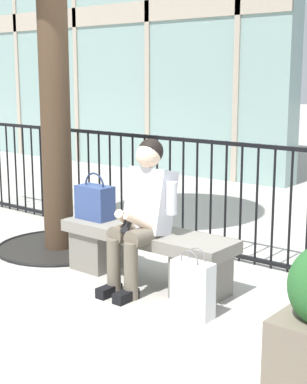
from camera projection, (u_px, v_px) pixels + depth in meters
The scene contains 6 objects.
ground_plane at pixel (146, 281), 4.92m from camera, with size 60.00×60.00×0.00m, color #B2ADA3.
stone_bench at pixel (146, 250), 4.86m from camera, with size 1.60×0.44×0.45m.
seated_person_with_phone at pixel (143, 210), 4.64m from camera, with size 0.52×0.66×1.21m.
handbag_on_bench at pixel (95, 202), 5.15m from camera, with size 0.33×0.19×0.42m.
shopping_bag at pixel (193, 288), 4.15m from camera, with size 0.31×0.13×0.50m.
plaza_railing at pixel (211, 198), 5.54m from camera, with size 7.24×0.04×1.11m.
Camera 1 is at (3.00, -3.58, 1.70)m, focal length 54.59 mm.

